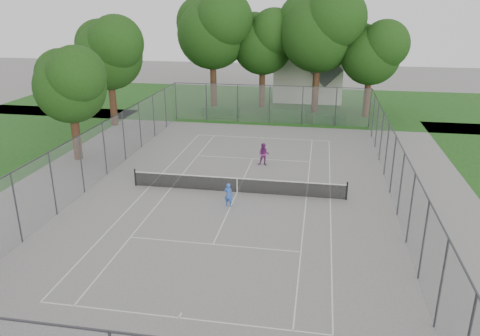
% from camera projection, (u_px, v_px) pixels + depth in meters
% --- Properties ---
extents(ground, '(120.00, 120.00, 0.00)m').
position_uv_depth(ground, '(237.00, 192.00, 27.94)').
color(ground, slate).
rests_on(ground, ground).
extents(grass_far, '(60.00, 20.00, 0.00)m').
position_uv_depth(grass_far, '(278.00, 103.00, 52.04)').
color(grass_far, '#1C4915').
rests_on(grass_far, ground).
extents(court_markings, '(11.03, 23.83, 0.01)m').
position_uv_depth(court_markings, '(237.00, 192.00, 27.94)').
color(court_markings, silver).
rests_on(court_markings, ground).
extents(tennis_net, '(12.87, 0.10, 1.10)m').
position_uv_depth(tennis_net, '(237.00, 185.00, 27.77)').
color(tennis_net, black).
rests_on(tennis_net, ground).
extents(perimeter_fence, '(18.08, 34.08, 3.52)m').
position_uv_depth(perimeter_fence, '(237.00, 164.00, 27.33)').
color(perimeter_fence, '#38383D').
rests_on(perimeter_fence, ground).
extents(tree_far_left, '(8.27, 7.55, 11.89)m').
position_uv_depth(tree_far_left, '(213.00, 28.00, 47.50)').
color(tree_far_left, '#3C2215').
rests_on(tree_far_left, ground).
extents(tree_far_midleft, '(7.08, 6.47, 10.18)m').
position_uv_depth(tree_far_midleft, '(264.00, 40.00, 47.95)').
color(tree_far_midleft, '#3C2215').
rests_on(tree_far_midleft, ground).
extents(tree_far_midright, '(8.46, 7.73, 12.16)m').
position_uv_depth(tree_far_midright, '(320.00, 27.00, 44.76)').
color(tree_far_midright, '#3C2215').
rests_on(tree_far_midright, ground).
extents(tree_far_right, '(6.43, 5.87, 9.25)m').
position_uv_depth(tree_far_right, '(372.00, 50.00, 44.02)').
color(tree_far_right, '#3C2215').
rests_on(tree_far_right, ground).
extents(tree_side_back, '(6.80, 6.21, 9.77)m').
position_uv_depth(tree_side_back, '(109.00, 50.00, 40.67)').
color(tree_side_back, '#3C2215').
rests_on(tree_side_back, ground).
extents(tree_side_front, '(5.65, 5.16, 8.12)m').
position_uv_depth(tree_side_front, '(70.00, 82.00, 31.92)').
color(tree_side_front, '#3C2215').
rests_on(tree_side_front, ground).
extents(hedge_left, '(3.60, 1.08, 0.90)m').
position_uv_depth(hedge_left, '(221.00, 112.00, 45.85)').
color(hedge_left, '#174717').
rests_on(hedge_left, ground).
extents(hedge_mid, '(3.45, 0.99, 1.09)m').
position_uv_depth(hedge_mid, '(288.00, 115.00, 44.29)').
color(hedge_mid, '#174717').
rests_on(hedge_mid, ground).
extents(hedge_right, '(2.96, 1.09, 0.89)m').
position_uv_depth(hedge_right, '(329.00, 119.00, 43.36)').
color(hedge_right, '#174717').
rests_on(hedge_right, ground).
extents(house, '(7.50, 5.81, 9.34)m').
position_uv_depth(house, '(309.00, 66.00, 52.81)').
color(house, beige).
rests_on(house, ground).
extents(girl_player, '(0.56, 0.42, 1.38)m').
position_uv_depth(girl_player, '(228.00, 195.00, 25.85)').
color(girl_player, blue).
rests_on(girl_player, ground).
extents(woman_player, '(0.77, 0.60, 1.57)m').
position_uv_depth(woman_player, '(264.00, 154.00, 32.31)').
color(woman_player, '#73266B').
rests_on(woman_player, ground).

